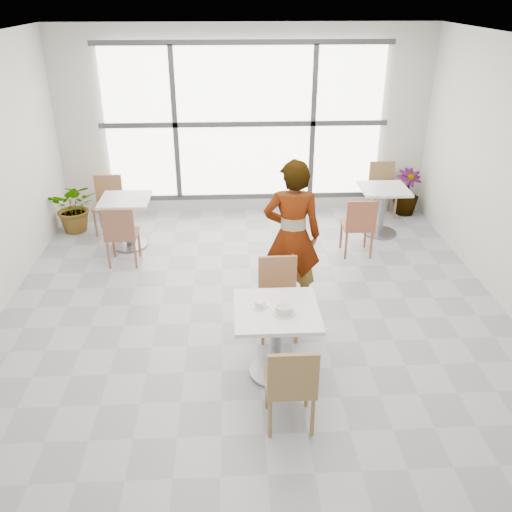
{
  "coord_description": "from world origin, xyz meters",
  "views": [
    {
      "loc": [
        -0.25,
        -5.23,
        3.47
      ],
      "look_at": [
        0.0,
        -0.3,
        1.0
      ],
      "focal_mm": 37.9,
      "sensor_mm": 36.0,
      "label": 1
    }
  ],
  "objects_px": {
    "bg_table_right": "(383,204)",
    "plant_left": "(75,207)",
    "bg_chair_left_near": "(121,232)",
    "bg_chair_right_near": "(359,223)",
    "coffee_cup": "(259,305)",
    "person": "(292,236)",
    "plant_right": "(406,192)",
    "chair_far": "(278,291)",
    "bg_table_left": "(127,216)",
    "oatmeal_bowl": "(284,309)",
    "chair_near": "(291,383)",
    "main_table": "(276,329)",
    "bg_chair_right_far": "(382,185)",
    "bg_chair_left_far": "(108,200)"
  },
  "relations": [
    {
      "from": "oatmeal_bowl",
      "to": "bg_chair_left_far",
      "type": "height_order",
      "value": "bg_chair_left_far"
    },
    {
      "from": "bg_chair_right_near",
      "to": "bg_table_right",
      "type": "bearing_deg",
      "value": -125.51
    },
    {
      "from": "person",
      "to": "oatmeal_bowl",
      "type": "bearing_deg",
      "value": 86.07
    },
    {
      "from": "bg_table_right",
      "to": "plant_right",
      "type": "distance_m",
      "value": 1.02
    },
    {
      "from": "bg_table_right",
      "to": "bg_table_left",
      "type": "bearing_deg",
      "value": -176.0
    },
    {
      "from": "bg_chair_right_near",
      "to": "bg_chair_left_near",
      "type": "bearing_deg",
      "value": 2.38
    },
    {
      "from": "person",
      "to": "bg_chair_right_near",
      "type": "xyz_separation_m",
      "value": [
        1.09,
        1.27,
        -0.41
      ]
    },
    {
      "from": "coffee_cup",
      "to": "person",
      "type": "bearing_deg",
      "value": 70.57
    },
    {
      "from": "bg_chair_left_far",
      "to": "bg_chair_right_far",
      "type": "relative_size",
      "value": 1.0
    },
    {
      "from": "bg_table_left",
      "to": "bg_chair_left_far",
      "type": "distance_m",
      "value": 0.73
    },
    {
      "from": "person",
      "to": "chair_far",
      "type": "bearing_deg",
      "value": 74.88
    },
    {
      "from": "bg_chair_left_near",
      "to": "bg_chair_right_near",
      "type": "distance_m",
      "value": 3.28
    },
    {
      "from": "chair_far",
      "to": "bg_chair_right_near",
      "type": "distance_m",
      "value": 2.23
    },
    {
      "from": "oatmeal_bowl",
      "to": "bg_chair_left_near",
      "type": "height_order",
      "value": "bg_chair_left_near"
    },
    {
      "from": "plant_left",
      "to": "coffee_cup",
      "type": "bearing_deg",
      "value": -53.73
    },
    {
      "from": "chair_far",
      "to": "bg_chair_left_far",
      "type": "relative_size",
      "value": 1.0
    },
    {
      "from": "main_table",
      "to": "bg_chair_right_near",
      "type": "height_order",
      "value": "bg_chair_right_near"
    },
    {
      "from": "main_table",
      "to": "oatmeal_bowl",
      "type": "xyz_separation_m",
      "value": [
        0.06,
        -0.07,
        0.27
      ]
    },
    {
      "from": "main_table",
      "to": "chair_far",
      "type": "height_order",
      "value": "chair_far"
    },
    {
      "from": "chair_far",
      "to": "bg_table_left",
      "type": "height_order",
      "value": "chair_far"
    },
    {
      "from": "bg_table_left",
      "to": "chair_far",
      "type": "bearing_deg",
      "value": -48.89
    },
    {
      "from": "bg_chair_right_near",
      "to": "bg_chair_right_far",
      "type": "xyz_separation_m",
      "value": [
        0.75,
        1.6,
        0.0
      ]
    },
    {
      "from": "bg_chair_right_near",
      "to": "plant_right",
      "type": "relative_size",
      "value": 1.14
    },
    {
      "from": "main_table",
      "to": "person",
      "type": "distance_m",
      "value": 1.39
    },
    {
      "from": "person",
      "to": "plant_left",
      "type": "distance_m",
      "value": 3.95
    },
    {
      "from": "bg_chair_right_far",
      "to": "plant_right",
      "type": "height_order",
      "value": "bg_chair_right_far"
    },
    {
      "from": "chair_near",
      "to": "person",
      "type": "xyz_separation_m",
      "value": [
        0.22,
        2.06,
        0.41
      ]
    },
    {
      "from": "main_table",
      "to": "oatmeal_bowl",
      "type": "distance_m",
      "value": 0.29
    },
    {
      "from": "chair_far",
      "to": "bg_chair_right_near",
      "type": "xyz_separation_m",
      "value": [
        1.29,
        1.82,
        0.0
      ]
    },
    {
      "from": "bg_table_right",
      "to": "plant_left",
      "type": "bearing_deg",
      "value": 175.76
    },
    {
      "from": "oatmeal_bowl",
      "to": "plant_right",
      "type": "height_order",
      "value": "oatmeal_bowl"
    },
    {
      "from": "bg_table_right",
      "to": "plant_left",
      "type": "xyz_separation_m",
      "value": [
        -4.74,
        0.35,
        -0.08
      ]
    },
    {
      "from": "oatmeal_bowl",
      "to": "plant_left",
      "type": "distance_m",
      "value": 4.75
    },
    {
      "from": "chair_far",
      "to": "bg_table_right",
      "type": "distance_m",
      "value": 3.15
    },
    {
      "from": "chair_near",
      "to": "bg_table_right",
      "type": "relative_size",
      "value": 1.16
    },
    {
      "from": "main_table",
      "to": "chair_near",
      "type": "bearing_deg",
      "value": -85.28
    },
    {
      "from": "person",
      "to": "bg_table_left",
      "type": "distance_m",
      "value": 2.85
    },
    {
      "from": "coffee_cup",
      "to": "bg_chair_left_near",
      "type": "height_order",
      "value": "bg_chair_left_near"
    },
    {
      "from": "bg_table_left",
      "to": "bg_chair_right_near",
      "type": "bearing_deg",
      "value": -8.31
    },
    {
      "from": "main_table",
      "to": "plant_right",
      "type": "relative_size",
      "value": 1.05
    },
    {
      "from": "chair_near",
      "to": "coffee_cup",
      "type": "height_order",
      "value": "chair_near"
    },
    {
      "from": "bg_table_left",
      "to": "bg_chair_right_near",
      "type": "relative_size",
      "value": 0.86
    },
    {
      "from": "main_table",
      "to": "bg_table_left",
      "type": "relative_size",
      "value": 1.07
    },
    {
      "from": "oatmeal_bowl",
      "to": "bg_chair_right_far",
      "type": "xyz_separation_m",
      "value": [
        2.06,
        4.25,
        -0.29
      ]
    },
    {
      "from": "chair_far",
      "to": "chair_near",
      "type": "bearing_deg",
      "value": -90.8
    },
    {
      "from": "chair_near",
      "to": "chair_far",
      "type": "height_order",
      "value": "same"
    },
    {
      "from": "chair_far",
      "to": "oatmeal_bowl",
      "type": "xyz_separation_m",
      "value": [
        -0.02,
        -0.83,
        0.29
      ]
    },
    {
      "from": "chair_near",
      "to": "bg_table_right",
      "type": "distance_m",
      "value": 4.48
    },
    {
      "from": "bg_chair_left_near",
      "to": "bg_chair_right_near",
      "type": "bearing_deg",
      "value": -177.62
    },
    {
      "from": "bg_table_left",
      "to": "plant_left",
      "type": "height_order",
      "value": "plant_left"
    }
  ]
}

